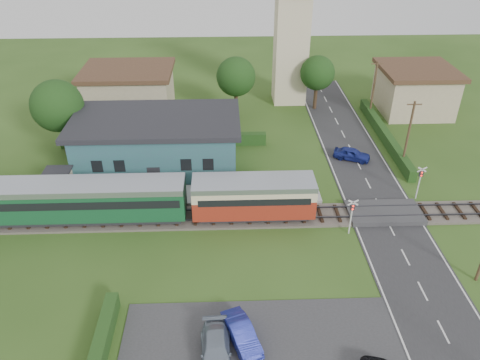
{
  "coord_description": "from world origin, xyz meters",
  "views": [
    {
      "loc": [
        -3.44,
        -29.88,
        23.51
      ],
      "look_at": [
        -2.21,
        4.0,
        2.53
      ],
      "focal_mm": 35.0,
      "sensor_mm": 36.0,
      "label": 1
    }
  ],
  "objects_px": {
    "station_building": "(158,142)",
    "pedestrian_far": "(66,191)",
    "church_tower": "(292,20)",
    "car_park_blue": "(242,333)",
    "car_park_silver": "(216,351)",
    "train": "(47,200)",
    "house_west": "(130,90)",
    "house_east": "(415,89)",
    "pedestrian_near": "(218,184)",
    "crossing_signal_near": "(352,212)",
    "crossing_signal_far": "(420,178)",
    "equipment_hut": "(59,184)",
    "car_on_road": "(352,154)"
  },
  "relations": [
    {
      "from": "station_building",
      "to": "pedestrian_far",
      "type": "distance_m",
      "value": 9.8
    },
    {
      "from": "church_tower",
      "to": "car_park_blue",
      "type": "height_order",
      "value": "church_tower"
    },
    {
      "from": "car_park_silver",
      "to": "train",
      "type": "bearing_deg",
      "value": 132.43
    },
    {
      "from": "house_west",
      "to": "car_park_silver",
      "type": "height_order",
      "value": "house_west"
    },
    {
      "from": "house_east",
      "to": "car_park_silver",
      "type": "distance_m",
      "value": 43.4
    },
    {
      "from": "station_building",
      "to": "church_tower",
      "type": "bearing_deg",
      "value": 48.59
    },
    {
      "from": "pedestrian_near",
      "to": "crossing_signal_near",
      "type": "bearing_deg",
      "value": 152.83
    },
    {
      "from": "house_west",
      "to": "crossing_signal_near",
      "type": "height_order",
      "value": "house_west"
    },
    {
      "from": "station_building",
      "to": "crossing_signal_far",
      "type": "distance_m",
      "value": 24.51
    },
    {
      "from": "house_west",
      "to": "pedestrian_far",
      "type": "xyz_separation_m",
      "value": [
        -2.32,
        -20.38,
        -1.46
      ]
    },
    {
      "from": "pedestrian_near",
      "to": "house_east",
      "type": "bearing_deg",
      "value": -141.32
    },
    {
      "from": "crossing_signal_far",
      "to": "car_park_silver",
      "type": "distance_m",
      "value": 24.22
    },
    {
      "from": "crossing_signal_far",
      "to": "pedestrian_near",
      "type": "xyz_separation_m",
      "value": [
        -17.71,
        0.74,
        -0.72
      ]
    },
    {
      "from": "house_east",
      "to": "crossing_signal_near",
      "type": "relative_size",
      "value": 2.69
    },
    {
      "from": "car_park_silver",
      "to": "pedestrian_far",
      "type": "height_order",
      "value": "pedestrian_far"
    },
    {
      "from": "equipment_hut",
      "to": "house_west",
      "type": "bearing_deg",
      "value": 81.38
    },
    {
      "from": "crossing_signal_far",
      "to": "car_on_road",
      "type": "bearing_deg",
      "value": 119.42
    },
    {
      "from": "crossing_signal_near",
      "to": "car_on_road",
      "type": "distance_m",
      "value": 12.53
    },
    {
      "from": "car_park_blue",
      "to": "station_building",
      "type": "bearing_deg",
      "value": 87.82
    },
    {
      "from": "car_park_blue",
      "to": "pedestrian_far",
      "type": "bearing_deg",
      "value": 112.85
    },
    {
      "from": "crossing_signal_near",
      "to": "pedestrian_far",
      "type": "relative_size",
      "value": 1.85
    },
    {
      "from": "crossing_signal_near",
      "to": "crossing_signal_far",
      "type": "height_order",
      "value": "same"
    },
    {
      "from": "car_on_road",
      "to": "train",
      "type": "bearing_deg",
      "value": 132.74
    },
    {
      "from": "train",
      "to": "car_park_silver",
      "type": "xyz_separation_m",
      "value": [
        13.76,
        -13.97,
        -1.46
      ]
    },
    {
      "from": "car_park_blue",
      "to": "car_park_silver",
      "type": "xyz_separation_m",
      "value": [
        -1.54,
        -1.24,
        0.0
      ]
    },
    {
      "from": "train",
      "to": "pedestrian_near",
      "type": "bearing_deg",
      "value": 12.76
    },
    {
      "from": "station_building",
      "to": "car_park_silver",
      "type": "relative_size",
      "value": 3.66
    },
    {
      "from": "train",
      "to": "crossing_signal_far",
      "type": "height_order",
      "value": "train"
    },
    {
      "from": "house_west",
      "to": "pedestrian_far",
      "type": "height_order",
      "value": "house_west"
    },
    {
      "from": "car_on_road",
      "to": "pedestrian_far",
      "type": "relative_size",
      "value": 2.08
    },
    {
      "from": "crossing_signal_near",
      "to": "church_tower",
      "type": "bearing_deg",
      "value": 92.82
    },
    {
      "from": "car_park_silver",
      "to": "pedestrian_far",
      "type": "xyz_separation_m",
      "value": [
        -13.12,
        16.58,
        0.62
      ]
    },
    {
      "from": "car_on_road",
      "to": "pedestrian_near",
      "type": "xyz_separation_m",
      "value": [
        -13.62,
        -6.51,
        0.74
      ]
    },
    {
      "from": "crossing_signal_far",
      "to": "car_park_blue",
      "type": "xyz_separation_m",
      "value": [
        -16.25,
        -15.12,
        -1.43
      ]
    },
    {
      "from": "crossing_signal_far",
      "to": "pedestrian_far",
      "type": "distance_m",
      "value": 30.93
    },
    {
      "from": "crossing_signal_near",
      "to": "car_on_road",
      "type": "relative_size",
      "value": 0.89
    },
    {
      "from": "equipment_hut",
      "to": "car_park_blue",
      "type": "xyz_separation_m",
      "value": [
        15.35,
        -15.93,
        -1.04
      ]
    },
    {
      "from": "church_tower",
      "to": "car_park_blue",
      "type": "bearing_deg",
      "value": -101.18
    },
    {
      "from": "crossing_signal_near",
      "to": "car_on_road",
      "type": "height_order",
      "value": "crossing_signal_near"
    },
    {
      "from": "house_east",
      "to": "crossing_signal_near",
      "type": "height_order",
      "value": "house_east"
    },
    {
      "from": "house_west",
      "to": "car_park_blue",
      "type": "bearing_deg",
      "value": -70.94
    },
    {
      "from": "equipment_hut",
      "to": "station_building",
      "type": "relative_size",
      "value": 0.16
    },
    {
      "from": "equipment_hut",
      "to": "car_park_silver",
      "type": "relative_size",
      "value": 0.58
    },
    {
      "from": "equipment_hut",
      "to": "station_building",
      "type": "bearing_deg",
      "value": 35.92
    },
    {
      "from": "pedestrian_near",
      "to": "train",
      "type": "bearing_deg",
      "value": 13.4
    },
    {
      "from": "crossing_signal_far",
      "to": "car_park_silver",
      "type": "relative_size",
      "value": 0.75
    },
    {
      "from": "train",
      "to": "pedestrian_far",
      "type": "distance_m",
      "value": 2.82
    },
    {
      "from": "equipment_hut",
      "to": "pedestrian_far",
      "type": "height_order",
      "value": "equipment_hut"
    },
    {
      "from": "station_building",
      "to": "church_tower",
      "type": "distance_m",
      "value": 23.89
    },
    {
      "from": "equipment_hut",
      "to": "train",
      "type": "bearing_deg",
      "value": -89.16
    }
  ]
}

